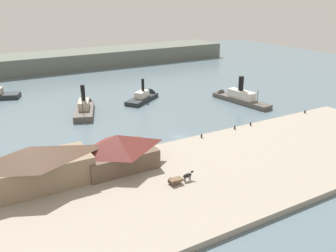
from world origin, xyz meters
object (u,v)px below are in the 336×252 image
object	(u,v)px
ferry_shed_east_terminal	(118,151)
mooring_post_center_east	(251,124)
ferry_mid_harbor	(236,97)
ferry_near_quay	(85,107)
mooring_post_center_west	(202,136)
horse_cart	(180,178)
ferry_shed_west_terminal	(33,167)
mooring_post_east	(235,128)
mooring_post_west	(305,112)
ferry_outer_harbor	(145,97)

from	to	relation	value
ferry_shed_east_terminal	mooring_post_center_east	size ratio (longest dim) A/B	17.18
ferry_mid_harbor	ferry_near_quay	size ratio (longest dim) A/B	1.27
mooring_post_center_west	ferry_near_quay	world-z (taller)	ferry_near_quay
mooring_post_center_east	ferry_shed_east_terminal	bearing A→B (deg)	-172.95
horse_cart	ferry_mid_harbor	bearing A→B (deg)	40.15
mooring_post_center_east	mooring_post_center_west	xyz separation A→B (m)	(-17.28, -0.56, 0.00)
ferry_shed_east_terminal	ferry_shed_west_terminal	bearing A→B (deg)	179.24
mooring_post_east	ferry_near_quay	world-z (taller)	ferry_near_quay
mooring_post_east	mooring_post_center_west	world-z (taller)	same
ferry_shed_east_terminal	mooring_post_west	world-z (taller)	ferry_shed_east_terminal
ferry_shed_west_terminal	ferry_mid_harbor	distance (m)	80.19
ferry_shed_east_terminal	ferry_mid_harbor	distance (m)	64.66
ferry_shed_east_terminal	mooring_post_center_east	world-z (taller)	ferry_shed_east_terminal
mooring_post_center_west	ferry_near_quay	distance (m)	43.89
mooring_post_center_east	ferry_mid_harbor	bearing A→B (deg)	57.94
ferry_shed_east_terminal	ferry_near_quay	bearing A→B (deg)	80.85
ferry_mid_harbor	mooring_post_west	bearing A→B (deg)	-73.64
mooring_post_east	ferry_outer_harbor	world-z (taller)	ferry_outer_harbor
mooring_post_center_west	ferry_near_quay	xyz separation A→B (m)	(-17.91, 40.07, -0.18)
ferry_mid_harbor	mooring_post_center_east	bearing A→B (deg)	-122.06
ferry_shed_west_terminal	mooring_post_west	bearing A→B (deg)	3.40
mooring_post_center_west	mooring_post_west	bearing A→B (deg)	0.59
mooring_post_east	ferry_outer_harbor	distance (m)	42.92
ferry_mid_harbor	ferry_shed_east_terminal	bearing A→B (deg)	-152.94
ferry_shed_east_terminal	ferry_outer_harbor	world-z (taller)	ferry_shed_east_terminal
ferry_shed_west_terminal	ferry_mid_harbor	bearing A→B (deg)	21.34
mooring_post_center_east	mooring_post_west	size ratio (longest dim) A/B	1.00
ferry_shed_east_terminal	horse_cart	bearing A→B (deg)	-58.45
ferry_outer_harbor	ferry_mid_harbor	distance (m)	32.53
ferry_shed_west_terminal	mooring_post_center_west	xyz separation A→B (m)	(42.21, 4.45, -3.80)
ferry_shed_east_terminal	ferry_outer_harbor	xyz separation A→B (m)	(30.63, 47.68, -3.81)
mooring_post_west	mooring_post_center_west	size ratio (longest dim) A/B	1.00
mooring_post_center_west	ferry_outer_harbor	xyz separation A→B (m)	(5.52, 43.00, -0.53)
mooring_post_center_west	ferry_mid_harbor	bearing A→B (deg)	37.32
mooring_post_east	ferry_outer_harbor	size ratio (longest dim) A/B	0.05
ferry_shed_west_terminal	ferry_outer_harbor	size ratio (longest dim) A/B	1.30
horse_cart	mooring_post_west	distance (m)	59.59
mooring_post_center_east	ferry_outer_harbor	bearing A→B (deg)	105.49
horse_cart	mooring_post_center_west	bearing A→B (deg)	44.87
ferry_shed_east_terminal	mooring_post_center_east	distance (m)	42.84
mooring_post_west	ferry_mid_harbor	world-z (taller)	ferry_mid_harbor
mooring_post_center_east	ferry_near_quay	bearing A→B (deg)	131.69
ferry_shed_east_terminal	mooring_post_center_east	bearing A→B (deg)	7.05
ferry_shed_east_terminal	mooring_post_center_west	world-z (taller)	ferry_shed_east_terminal
ferry_outer_harbor	horse_cart	bearing A→B (deg)	-110.78
mooring_post_east	ferry_mid_harbor	xyz separation A→B (m)	(20.92, 24.19, 0.00)
ferry_shed_east_terminal	mooring_post_center_west	size ratio (longest dim) A/B	17.18
mooring_post_center_west	ferry_near_quay	bearing A→B (deg)	114.08
mooring_post_east	ferry_shed_west_terminal	bearing A→B (deg)	-174.72
mooring_post_west	mooring_post_center_west	distance (m)	39.53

